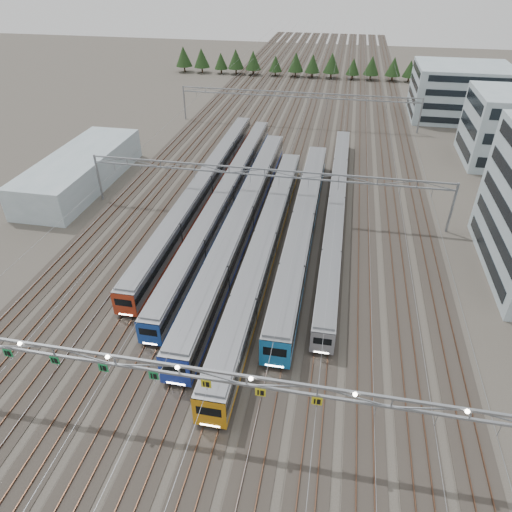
% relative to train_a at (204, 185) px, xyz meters
% --- Properties ---
extents(ground, '(400.00, 400.00, 0.00)m').
position_rel_train_a_xyz_m(ground, '(11.25, -44.53, -2.10)').
color(ground, '#47423A').
rests_on(ground, ground).
extents(track_bed, '(54.00, 260.00, 5.42)m').
position_rel_train_a_xyz_m(track_bed, '(11.25, 55.47, -0.61)').
color(track_bed, '#2D2823').
rests_on(track_bed, ground).
extents(train_a, '(2.85, 64.70, 3.71)m').
position_rel_train_a_xyz_m(train_a, '(0.00, 0.00, 0.00)').
color(train_a, black).
rests_on(train_a, ground).
extents(train_b, '(2.71, 66.89, 3.53)m').
position_rel_train_a_xyz_m(train_b, '(4.50, -2.76, -0.09)').
color(train_b, black).
rests_on(train_b, ground).
extents(train_c, '(3.18, 61.54, 4.15)m').
position_rel_train_a_xyz_m(train_c, '(9.00, -10.08, 0.22)').
color(train_c, black).
rests_on(train_c, ground).
extents(train_d, '(3.08, 56.36, 4.02)m').
position_rel_train_a_xyz_m(train_d, '(13.50, -16.52, 0.15)').
color(train_d, black).
rests_on(train_d, ground).
extents(train_e, '(3.19, 52.72, 4.17)m').
position_rel_train_a_xyz_m(train_e, '(18.00, -10.49, 0.23)').
color(train_e, black).
rests_on(train_e, ground).
extents(train_f, '(2.58, 62.19, 3.36)m').
position_rel_train_a_xyz_m(train_f, '(22.50, -2.89, -0.18)').
color(train_f, black).
rests_on(train_f, ground).
extents(gantry_near, '(56.36, 0.61, 8.08)m').
position_rel_train_a_xyz_m(gantry_near, '(11.20, -44.65, 4.98)').
color(gantry_near, gray).
rests_on(gantry_near, ground).
extents(gantry_mid, '(56.36, 0.36, 8.00)m').
position_rel_train_a_xyz_m(gantry_mid, '(11.25, -4.53, 4.28)').
color(gantry_mid, gray).
rests_on(gantry_mid, ground).
extents(gantry_far, '(56.36, 0.36, 8.00)m').
position_rel_train_a_xyz_m(gantry_far, '(11.25, 40.47, 4.28)').
color(gantry_far, gray).
rests_on(gantry_far, ground).
extents(depot_bldg_mid, '(14.00, 16.00, 13.42)m').
position_rel_train_a_xyz_m(depot_bldg_mid, '(53.45, 26.43, 4.60)').
color(depot_bldg_mid, '#9BB2B9').
rests_on(depot_bldg_mid, ground).
extents(depot_bldg_north, '(22.00, 18.00, 12.45)m').
position_rel_train_a_xyz_m(depot_bldg_north, '(49.56, 54.79, 4.12)').
color(depot_bldg_north, '#9BB2B9').
rests_on(depot_bldg_north, ground).
extents(west_shed, '(10.00, 30.00, 5.51)m').
position_rel_train_a_xyz_m(west_shed, '(-22.93, 0.37, 0.65)').
color(west_shed, '#9BB2B9').
rests_on(west_shed, ground).
extents(treeline, '(93.80, 5.60, 7.02)m').
position_rel_train_a_xyz_m(treeline, '(10.35, 90.38, 2.13)').
color(treeline, '#332114').
rests_on(treeline, ground).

